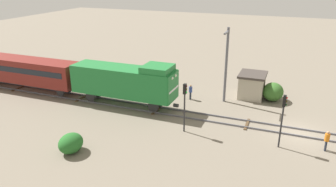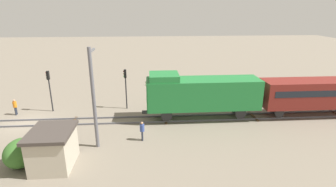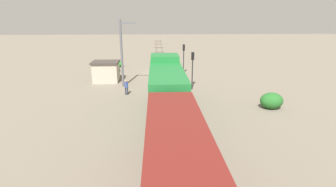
{
  "view_description": "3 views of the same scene",
  "coord_description": "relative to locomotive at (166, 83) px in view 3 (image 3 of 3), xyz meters",
  "views": [
    {
      "loc": [
        -28.16,
        1.26,
        13.35
      ],
      "look_at": [
        1.17,
        12.91,
        1.54
      ],
      "focal_mm": 35.0,
      "sensor_mm": 36.0,
      "label": 1
    },
    {
      "loc": [
        24.28,
        12.14,
        10.72
      ],
      "look_at": [
        -0.76,
        13.99,
        2.51
      ],
      "focal_mm": 28.0,
      "sensor_mm": 36.0,
      "label": 2
    },
    {
      "loc": [
        0.91,
        39.68,
        8.6
      ],
      "look_at": [
        -0.21,
        16.16,
        1.5
      ],
      "focal_mm": 28.0,
      "sensor_mm": 36.0,
      "label": 3
    }
  ],
  "objects": [
    {
      "name": "bush_mid",
      "position": [
        7.29,
        -14.24,
        -1.79
      ],
      "size": [
        2.71,
        2.22,
        1.97
      ],
      "primitive_type": "ellipsoid",
      "color": "#346326",
      "rests_on": "ground"
    },
    {
      "name": "passenger_car_leading",
      "position": [
        0.0,
        13.34,
        -0.25
      ],
      "size": [
        2.84,
        14.0,
        3.66
      ],
      "color": "maroon",
      "rests_on": "railway_track"
    },
    {
      "name": "traffic_signal_mid",
      "position": [
        -3.4,
        -7.66,
        0.31
      ],
      "size": [
        0.32,
        0.34,
        4.45
      ],
      "color": "#262628",
      "rests_on": "ground"
    },
    {
      "name": "bush_far",
      "position": [
        -10.03,
        -0.58,
        -1.99
      ],
      "size": [
        2.14,
        1.75,
        1.56
      ],
      "primitive_type": "ellipsoid",
      "color": "#246326",
      "rests_on": "ground"
    },
    {
      "name": "relay_hut",
      "position": [
        7.5,
        -11.92,
        -1.38
      ],
      "size": [
        3.5,
        2.9,
        2.74
      ],
      "color": "#B2A893",
      "rests_on": "ground"
    },
    {
      "name": "catenary_mast",
      "position": [
        4.94,
        -9.36,
        1.5
      ],
      "size": [
        1.94,
        0.28,
        8.06
      ],
      "color": "#595960",
      "rests_on": "ground"
    },
    {
      "name": "railway_track",
      "position": [
        0.0,
        -17.21,
        -2.7
      ],
      "size": [
        2.4,
        109.48,
        0.16
      ],
      "color": "#595960",
      "rests_on": "ground"
    },
    {
      "name": "worker_near_track",
      "position": [
        -2.4,
        -19.14,
        -1.78
      ],
      "size": [
        0.38,
        0.38,
        1.7
      ],
      "rotation": [
        0.0,
        0.0,
        4.35
      ],
      "color": "#262B38",
      "rests_on": "ground"
    },
    {
      "name": "worker_by_signal",
      "position": [
        4.2,
        -5.77,
        -1.78
      ],
      "size": [
        0.38,
        0.38,
        1.7
      ],
      "rotation": [
        0.0,
        0.0,
        4.32
      ],
      "color": "#262B38",
      "rests_on": "ground"
    },
    {
      "name": "ground_plane",
      "position": [
        0.0,
        -17.21,
        -2.77
      ],
      "size": [
        164.22,
        164.22,
        0.0
      ],
      "primitive_type": "plane",
      "color": "#756B5B"
    },
    {
      "name": "bush_near",
      "position": [
        7.23,
        -22.1,
        -2.22
      ],
      "size": [
        1.51,
        1.24,
        1.1
      ],
      "primitive_type": "ellipsoid",
      "color": "#277F26",
      "rests_on": "ground"
    },
    {
      "name": "traffic_signal_near",
      "position": [
        -3.2,
        -15.67,
        0.32
      ],
      "size": [
        0.32,
        0.34,
        4.47
      ],
      "color": "#262628",
      "rests_on": "ground"
    },
    {
      "name": "locomotive",
      "position": [
        0.0,
        0.0,
        0.0
      ],
      "size": [
        2.9,
        11.6,
        4.6
      ],
      "color": "#1E7233",
      "rests_on": "railway_track"
    }
  ]
}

